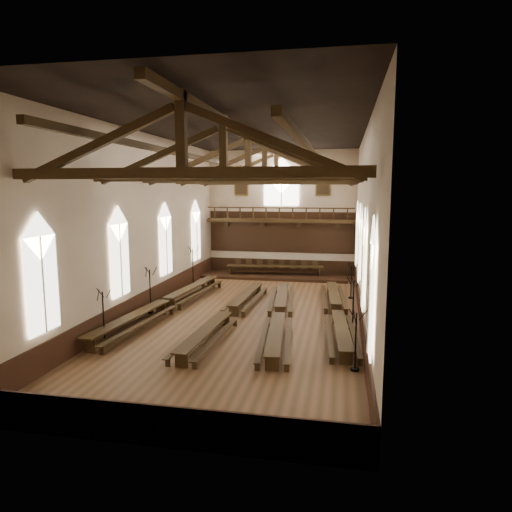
% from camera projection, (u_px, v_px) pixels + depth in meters
% --- Properties ---
extents(ground, '(26.00, 26.00, 0.00)m').
position_uv_depth(ground, '(249.00, 316.00, 24.96)').
color(ground, brown).
rests_on(ground, ground).
extents(room_walls, '(26.00, 26.00, 26.00)m').
position_uv_depth(room_walls, '(248.00, 198.00, 24.02)').
color(room_walls, beige).
rests_on(room_walls, ground).
extents(wainscot_band, '(12.00, 26.00, 1.20)m').
position_uv_depth(wainscot_band, '(249.00, 306.00, 24.87)').
color(wainscot_band, '#351A10').
rests_on(wainscot_band, ground).
extents(side_windows, '(11.85, 19.80, 4.50)m').
position_uv_depth(side_windows, '(248.00, 249.00, 24.42)').
color(side_windows, silver).
rests_on(side_windows, room_walls).
extents(end_window, '(2.80, 0.12, 3.80)m').
position_uv_depth(end_window, '(281.00, 185.00, 36.44)').
color(end_window, white).
rests_on(end_window, room_walls).
extents(minstrels_gallery, '(11.80, 1.24, 3.70)m').
position_uv_depth(minstrels_gallery, '(281.00, 227.00, 36.69)').
color(minstrels_gallery, '#372711').
rests_on(minstrels_gallery, room_walls).
extents(portraits, '(7.75, 0.09, 1.45)m').
position_uv_depth(portraits, '(281.00, 187.00, 36.46)').
color(portraits, brown).
rests_on(portraits, room_walls).
extents(roof_trusses, '(11.70, 25.70, 2.80)m').
position_uv_depth(roof_trusses, '(248.00, 164.00, 23.77)').
color(roof_trusses, '#372711').
rests_on(roof_trusses, room_walls).
extents(refectory_row_a, '(2.18, 14.52, 0.75)m').
position_uv_depth(refectory_row_a, '(166.00, 302.00, 25.80)').
color(refectory_row_a, '#372711').
rests_on(refectory_row_a, ground).
extents(refectory_row_b, '(1.61, 13.73, 0.67)m').
position_uv_depth(refectory_row_b, '(229.00, 312.00, 24.01)').
color(refectory_row_b, '#372711').
rests_on(refectory_row_b, ground).
extents(refectory_row_c, '(1.98, 13.81, 0.68)m').
position_uv_depth(refectory_row_c, '(279.00, 313.00, 23.85)').
color(refectory_row_c, '#372711').
rests_on(refectory_row_c, ground).
extents(refectory_row_d, '(1.78, 13.67, 0.66)m').
position_uv_depth(refectory_row_d, '(337.00, 310.00, 24.38)').
color(refectory_row_d, '#372711').
rests_on(refectory_row_d, ground).
extents(dais, '(11.40, 3.15, 0.21)m').
position_uv_depth(dais, '(275.00, 276.00, 36.07)').
color(dais, '#351A10').
rests_on(dais, ground).
extents(high_table, '(7.64, 1.53, 0.71)m').
position_uv_depth(high_table, '(275.00, 267.00, 35.97)').
color(high_table, '#372711').
rests_on(high_table, dais).
extents(high_chairs, '(6.82, 0.52, 1.05)m').
position_uv_depth(high_chairs, '(276.00, 266.00, 36.70)').
color(high_chairs, '#372711').
rests_on(high_chairs, dais).
extents(candelabrum_left_near, '(0.75, 0.73, 2.50)m').
position_uv_depth(candelabrum_left_near, '(104.00, 326.00, 20.60)').
color(candelabrum_left_near, black).
rests_on(candelabrum_left_near, ground).
extents(candelabrum_left_mid, '(0.78, 0.77, 2.63)m').
position_uv_depth(candelabrum_left_mid, '(150.00, 299.00, 25.53)').
color(candelabrum_left_mid, black).
rests_on(candelabrum_left_mid, ground).
extents(candelabrum_left_far, '(0.86, 0.84, 2.88)m').
position_uv_depth(candelabrum_left_far, '(193.00, 274.00, 32.71)').
color(candelabrum_left_far, black).
rests_on(candelabrum_left_far, ground).
extents(candelabrum_right_near, '(0.71, 0.73, 2.42)m').
position_uv_depth(candelabrum_right_near, '(355.00, 352.00, 17.40)').
color(candelabrum_right_near, black).
rests_on(candelabrum_right_near, ground).
extents(candelabrum_right_mid, '(0.80, 0.77, 2.65)m').
position_uv_depth(candelabrum_right_mid, '(353.00, 314.00, 22.43)').
color(candelabrum_right_mid, black).
rests_on(candelabrum_right_mid, ground).
extents(candelabrum_right_far, '(0.62, 0.70, 2.29)m').
position_uv_depth(candelabrum_right_far, '(351.00, 288.00, 28.99)').
color(candelabrum_right_far, black).
rests_on(candelabrum_right_far, ground).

